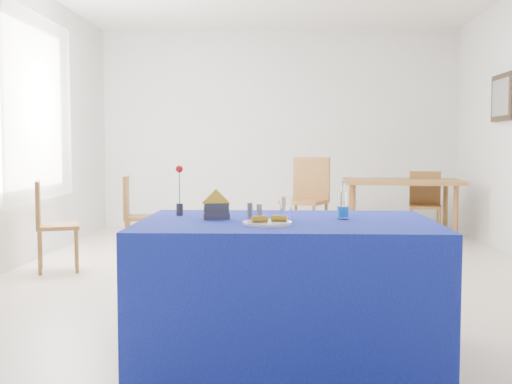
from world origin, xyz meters
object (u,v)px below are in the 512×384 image
plate (267,223)px  oak_table (401,186)px  water_bottle (343,206)px  chair_win_b (136,211)px  chair_bg_left (308,194)px  blue_table (287,289)px  chair_win_a (49,219)px  chair_bg_right (425,200)px

plate → oak_table: size_ratio=0.17×
water_bottle → chair_win_b: (-1.85, 2.99, -0.33)m
oak_table → chair_bg_left: bearing=-162.2°
blue_table → chair_win_a: 3.19m
chair_bg_right → chair_win_b: 3.60m
blue_table → chair_bg_right: size_ratio=1.88×
chair_win_a → blue_table: bearing=-156.2°
plate → chair_bg_right: chair_bg_right is taller
water_bottle → chair_win_b: bearing=121.8°
water_bottle → oak_table: (1.14, 4.45, -0.15)m
plate → chair_bg_left: (0.38, 4.34, -0.17)m
blue_table → chair_win_a: size_ratio=1.89×
plate → blue_table: bearing=62.6°
plate → oak_table: plate is taller
plate → chair_win_b: size_ratio=0.30×
oak_table → chair_win_b: (-2.99, -1.47, -0.18)m
water_bottle → chair_win_b: water_bottle is taller
plate → chair_win_b: bearing=113.8°
blue_table → chair_win_a: bearing=133.2°
chair_win_a → chair_win_b: size_ratio=0.98×
plate → blue_table: 0.45m
oak_table → chair_win_b: size_ratio=1.73×
chair_win_a → plate: bearing=-159.9°
oak_table → chair_bg_right: (0.30, 0.00, -0.19)m
chair_bg_right → chair_win_a: chair_bg_right is taller
plate → chair_win_a: bearing=129.5°
water_bottle → chair_bg_right: size_ratio=0.25×
oak_table → chair_bg_left: chair_bg_left is taller
blue_table → chair_bg_left: chair_bg_left is taller
plate → chair_win_b: chair_win_b is taller
chair_bg_left → chair_bg_right: size_ratio=1.21×
plate → oak_table: bearing=71.8°
water_bottle → chair_win_a: (-2.50, 2.26, -0.34)m
plate → oak_table: (1.55, 4.72, -0.09)m
blue_table → chair_win_b: size_ratio=1.85×
blue_table → water_bottle: size_ratio=7.44×
plate → chair_win_a: 3.28m
water_bottle → oak_table: bearing=75.7°
water_bottle → plate: bearing=-147.3°
oak_table → chair_win_a: (-3.64, -2.20, -0.19)m
water_bottle → chair_bg_right: (1.44, 4.46, -0.34)m
plate → chair_win_a: chair_win_a is taller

